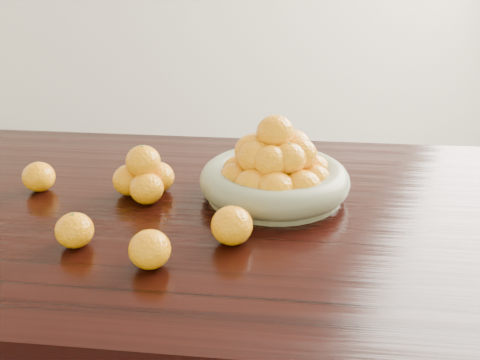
# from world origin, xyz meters

# --- Properties ---
(dining_table) EXTENTS (2.00, 1.00, 0.75)m
(dining_table) POSITION_xyz_m (0.00, 0.00, 0.66)
(dining_table) COLOR black
(dining_table) RESTS_ON ground
(fruit_bowl) EXTENTS (0.36, 0.36, 0.20)m
(fruit_bowl) POSITION_xyz_m (0.11, 0.08, 0.81)
(fruit_bowl) COLOR gray
(fruit_bowl) RESTS_ON dining_table
(orange_pyramid) EXTENTS (0.15, 0.15, 0.13)m
(orange_pyramid) POSITION_xyz_m (-0.21, 0.04, 0.80)
(orange_pyramid) COLOR #FFA207
(orange_pyramid) RESTS_ON dining_table
(loose_orange_0) EXTENTS (0.08, 0.08, 0.07)m
(loose_orange_0) POSITION_xyz_m (-0.28, -0.21, 0.79)
(loose_orange_0) COLOR #FFA207
(loose_orange_0) RESTS_ON dining_table
(loose_orange_1) EXTENTS (0.08, 0.08, 0.07)m
(loose_orange_1) POSITION_xyz_m (-0.11, -0.27, 0.79)
(loose_orange_1) COLOR #FFA207
(loose_orange_1) RESTS_ON dining_table
(loose_orange_2) EXTENTS (0.09, 0.09, 0.08)m
(loose_orange_2) POSITION_xyz_m (0.03, -0.16, 0.79)
(loose_orange_2) COLOR #FFA207
(loose_orange_2) RESTS_ON dining_table
(loose_orange_3) EXTENTS (0.08, 0.08, 0.07)m
(loose_orange_3) POSITION_xyz_m (-0.48, 0.04, 0.79)
(loose_orange_3) COLOR #FFA207
(loose_orange_3) RESTS_ON dining_table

